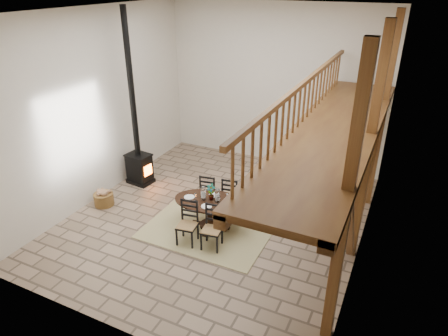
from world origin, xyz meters
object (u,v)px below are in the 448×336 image
at_px(dining_table, 211,212).
at_px(log_stack, 137,171).
at_px(wood_stove, 138,148).
at_px(log_basket, 104,199).

height_order(dining_table, log_stack, dining_table).
bearing_deg(log_stack, dining_table, -23.01).
distance_m(dining_table, log_stack, 3.57).
height_order(wood_stove, log_stack, wood_stove).
bearing_deg(dining_table, wood_stove, 150.16).
relative_size(wood_stove, log_basket, 9.52).
height_order(dining_table, log_basket, dining_table).
bearing_deg(log_basket, wood_stove, 85.83).
relative_size(dining_table, wood_stove, 0.43).
relative_size(wood_stove, log_stack, 11.89).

